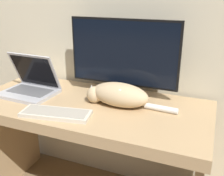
{
  "coord_description": "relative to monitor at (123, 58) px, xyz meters",
  "views": [
    {
      "loc": [
        0.63,
        -0.89,
        1.31
      ],
      "look_at": [
        0.16,
        0.27,
        0.84
      ],
      "focal_mm": 42.0,
      "sensor_mm": 36.0,
      "label": 1
    }
  ],
  "objects": [
    {
      "name": "external_keyboard",
      "position": [
        -0.22,
        -0.38,
        -0.22
      ],
      "size": [
        0.37,
        0.19,
        0.02
      ],
      "rotation": [
        0.0,
        0.0,
        0.18
      ],
      "color": "beige",
      "rests_on": "desk"
    },
    {
      "name": "cat",
      "position": [
        0.03,
        -0.14,
        -0.17
      ],
      "size": [
        0.51,
        0.18,
        0.13
      ],
      "rotation": [
        0.0,
        0.0,
        -0.07
      ],
      "color": "#D1B284",
      "rests_on": "desk"
    },
    {
      "name": "monitor",
      "position": [
        0.0,
        0.0,
        0.0
      ],
      "size": [
        0.64,
        0.2,
        0.45
      ],
      "color": "black",
      "rests_on": "desk"
    },
    {
      "name": "laptop",
      "position": [
        -0.53,
        -0.18,
        -0.18
      ],
      "size": [
        0.33,
        0.26,
        0.24
      ],
      "rotation": [
        0.0,
        0.0,
        -0.04
      ],
      "color": "#B7B7BC",
      "rests_on": "desk"
    },
    {
      "name": "desk",
      "position": [
        -0.14,
        -0.18,
        -0.39
      ],
      "size": [
        1.34,
        0.61,
        0.71
      ],
      "color": "tan",
      "rests_on": "ground_plane"
    }
  ]
}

